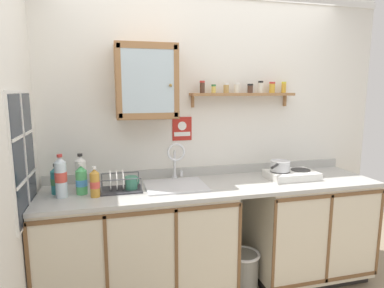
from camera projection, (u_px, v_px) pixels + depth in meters
The scene contains 20 objects.
back_wall at pixel (204, 137), 2.97m from camera, with size 3.41×0.07×2.56m.
lower_cabinet_run at pixel (138, 248), 2.63m from camera, with size 1.50×0.64×0.91m.
lower_cabinet_run_right at pixel (306, 228), 3.00m from camera, with size 1.03×0.64×0.91m.
countertop at pixel (216, 186), 2.71m from camera, with size 2.77×0.66×0.03m, color #B2B2AD.
backsplash at pixel (205, 171), 2.99m from camera, with size 2.77×0.02×0.08m, color #B2B2AD.
sink at pixel (176, 187), 2.67m from camera, with size 0.48×0.45×0.45m.
hot_plate_stove at pixel (291, 175), 2.88m from camera, with size 0.43×0.29×0.07m.
saucepan at pixel (280, 166), 2.86m from camera, with size 0.26×0.25×0.09m.
bottle_water_clear_0 at pixel (61, 177), 2.36m from camera, with size 0.09×0.09×0.32m.
bottle_juice_amber_1 at pixel (95, 183), 2.37m from camera, with size 0.07×0.07×0.23m.
bottle_soda_green_2 at pixel (82, 180), 2.44m from camera, with size 0.08×0.08×0.24m.
bottle_detergent_teal_3 at pixel (57, 180), 2.45m from camera, with size 0.09×0.09×0.23m.
bottle_opaque_white_4 at pixel (81, 174), 2.53m from camera, with size 0.08×0.08×0.29m.
dish_rack at pixel (120, 186), 2.52m from camera, with size 0.31×0.22×0.16m.
mug at pixel (132, 183), 2.53m from camera, with size 0.12×0.11×0.11m.
wall_cabinet at pixel (146, 82), 2.62m from camera, with size 0.49×0.28×0.59m.
spice_shelf at pixel (244, 92), 2.90m from camera, with size 0.96×0.14×0.23m.
warning_sign at pixel (182, 129), 2.88m from camera, with size 0.17×0.01×0.21m.
window at pixel (23, 157), 2.17m from camera, with size 0.03×0.58×0.88m.
trash_bin at pixel (243, 270), 2.82m from camera, with size 0.28×0.28×0.34m.
Camera 1 is at (-0.84, -2.09, 1.72)m, focal length 30.62 mm.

